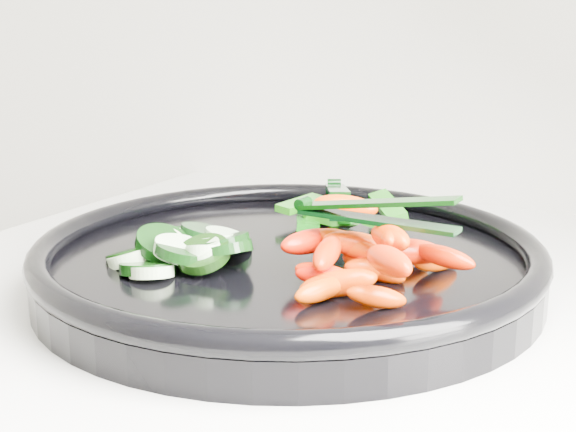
% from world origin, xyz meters
% --- Properties ---
extents(veggie_tray, '(0.49, 0.49, 0.04)m').
position_xyz_m(veggie_tray, '(-0.70, 1.67, 0.95)').
color(veggie_tray, black).
rests_on(veggie_tray, counter).
extents(cucumber_pile, '(0.12, 0.12, 0.04)m').
position_xyz_m(cucumber_pile, '(-0.76, 1.63, 0.96)').
color(cucumber_pile, black).
rests_on(cucumber_pile, veggie_tray).
extents(carrot_pile, '(0.14, 0.15, 0.06)m').
position_xyz_m(carrot_pile, '(-0.63, 1.64, 0.97)').
color(carrot_pile, '#EF2D00').
rests_on(carrot_pile, veggie_tray).
extents(pepper_pile, '(0.11, 0.11, 0.03)m').
position_xyz_m(pepper_pile, '(-0.71, 1.78, 0.96)').
color(pepper_pile, '#106D0A').
rests_on(pepper_pile, veggie_tray).
extents(tong_carrot, '(0.11, 0.02, 0.02)m').
position_xyz_m(tong_carrot, '(-0.62, 1.65, 1.00)').
color(tong_carrot, black).
rests_on(tong_carrot, carrot_pile).
extents(tong_pepper, '(0.07, 0.11, 0.02)m').
position_xyz_m(tong_pepper, '(-0.71, 1.77, 0.98)').
color(tong_pepper, black).
rests_on(tong_pepper, pepper_pile).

